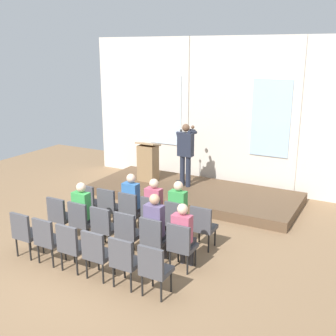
{
  "coord_description": "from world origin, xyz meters",
  "views": [
    {
      "loc": [
        4.55,
        -5.21,
        3.97
      ],
      "look_at": [
        -0.1,
        3.37,
        1.17
      ],
      "focal_mm": 44.45,
      "sensor_mm": 36.0,
      "label": 1
    }
  ],
  "objects": [
    {
      "name": "chair_r0_c3",
      "position": [
        0.29,
        1.97,
        0.53
      ],
      "size": [
        0.46,
        0.44,
        0.94
      ],
      "color": "black",
      "rests_on": "ground"
    },
    {
      "name": "speaker",
      "position": [
        -0.32,
        4.81,
        1.28
      ],
      "size": [
        0.5,
        0.69,
        1.77
      ],
      "color": "#232838",
      "rests_on": "stage_platform"
    },
    {
      "name": "stage_platform",
      "position": [
        0.0,
        4.68,
        0.13
      ],
      "size": [
        5.66,
        2.32,
        0.25
      ],
      "primitive_type": "cube",
      "color": "brown",
      "rests_on": "ground"
    },
    {
      "name": "chair_r0_c0",
      "position": [
        -1.46,
        1.97,
        0.53
      ],
      "size": [
        0.46,
        0.44,
        0.94
      ],
      "color": "black",
      "rests_on": "ground"
    },
    {
      "name": "audience_r1_c4",
      "position": [
        0.87,
        1.08,
        0.76
      ],
      "size": [
        0.36,
        0.39,
        1.38
      ],
      "color": "#2D2D33",
      "rests_on": "ground"
    },
    {
      "name": "chair_r1_c4",
      "position": [
        0.87,
        1.0,
        0.53
      ],
      "size": [
        0.46,
        0.44,
        0.94
      ],
      "color": "black",
      "rests_on": "ground"
    },
    {
      "name": "chair_r1_c1",
      "position": [
        -0.87,
        1.0,
        0.53
      ],
      "size": [
        0.46,
        0.44,
        0.94
      ],
      "color": "black",
      "rests_on": "ground"
    },
    {
      "name": "chair_r1_c5",
      "position": [
        1.46,
        1.0,
        0.53
      ],
      "size": [
        0.46,
        0.44,
        0.94
      ],
      "color": "black",
      "rests_on": "ground"
    },
    {
      "name": "chair_r0_c4",
      "position": [
        0.87,
        1.97,
        0.53
      ],
      "size": [
        0.46,
        0.44,
        0.94
      ],
      "color": "black",
      "rests_on": "ground"
    },
    {
      "name": "mic_stand",
      "position": [
        -0.6,
        5.06,
        0.59
      ],
      "size": [
        0.28,
        0.28,
        1.55
      ],
      "color": "black",
      "rests_on": "stage_platform"
    },
    {
      "name": "chair_r2_c1",
      "position": [
        -0.87,
        0.02,
        0.53
      ],
      "size": [
        0.46,
        0.44,
        0.94
      ],
      "color": "black",
      "rests_on": "ground"
    },
    {
      "name": "chair_r0_c1",
      "position": [
        -0.87,
        1.97,
        0.53
      ],
      "size": [
        0.46,
        0.44,
        0.94
      ],
      "color": "black",
      "rests_on": "ground"
    },
    {
      "name": "chair_r2_c0",
      "position": [
        -1.46,
        0.02,
        0.53
      ],
      "size": [
        0.46,
        0.44,
        0.94
      ],
      "color": "black",
      "rests_on": "ground"
    },
    {
      "name": "chair_r2_c4",
      "position": [
        0.87,
        0.02,
        0.53
      ],
      "size": [
        0.46,
        0.44,
        0.94
      ],
      "color": "black",
      "rests_on": "ground"
    },
    {
      "name": "chair_r2_c5",
      "position": [
        1.46,
        0.02,
        0.53
      ],
      "size": [
        0.46,
        0.44,
        0.94
      ],
      "color": "black",
      "rests_on": "ground"
    },
    {
      "name": "rear_partition",
      "position": [
        0.02,
        6.14,
        2.16
      ],
      "size": [
        8.22,
        0.14,
        4.33
      ],
      "color": "silver",
      "rests_on": "ground"
    },
    {
      "name": "chair_r2_c2",
      "position": [
        -0.29,
        0.02,
        0.53
      ],
      "size": [
        0.46,
        0.44,
        0.94
      ],
      "color": "black",
      "rests_on": "ground"
    },
    {
      "name": "audience_r0_c2",
      "position": [
        -0.29,
        2.05,
        0.75
      ],
      "size": [
        0.36,
        0.39,
        1.35
      ],
      "color": "#2D2D33",
      "rests_on": "ground"
    },
    {
      "name": "audience_r0_c4",
      "position": [
        0.87,
        2.05,
        0.75
      ],
      "size": [
        0.36,
        0.39,
        1.36
      ],
      "color": "#2D2D33",
      "rests_on": "ground"
    },
    {
      "name": "chair_r1_c3",
      "position": [
        0.29,
        1.0,
        0.53
      ],
      "size": [
        0.46,
        0.44,
        0.94
      ],
      "color": "black",
      "rests_on": "ground"
    },
    {
      "name": "chair_r1_c2",
      "position": [
        -0.29,
        1.0,
        0.53
      ],
      "size": [
        0.46,
        0.44,
        0.94
      ],
      "color": "black",
      "rests_on": "ground"
    },
    {
      "name": "audience_r0_c3",
      "position": [
        0.29,
        2.06,
        0.74
      ],
      "size": [
        0.36,
        0.39,
        1.32
      ],
      "color": "#2D2D33",
      "rests_on": "ground"
    },
    {
      "name": "chair_r2_c3",
      "position": [
        0.29,
        0.02,
        0.53
      ],
      "size": [
        0.46,
        0.44,
        0.94
      ],
      "color": "black",
      "rests_on": "ground"
    },
    {
      "name": "audience_r1_c5",
      "position": [
        1.46,
        1.08,
        0.72
      ],
      "size": [
        0.36,
        0.39,
        1.3
      ],
      "color": "#2D2D33",
      "rests_on": "ground"
    },
    {
      "name": "chair_r0_c5",
      "position": [
        1.46,
        1.97,
        0.53
      ],
      "size": [
        0.46,
        0.44,
        0.94
      ],
      "color": "black",
      "rests_on": "ground"
    },
    {
      "name": "chair_r0_c2",
      "position": [
        -0.29,
        1.97,
        0.53
      ],
      "size": [
        0.46,
        0.44,
        0.94
      ],
      "color": "black",
      "rests_on": "ground"
    },
    {
      "name": "chair_r1_c0",
      "position": [
        -1.46,
        1.0,
        0.53
      ],
      "size": [
        0.46,
        0.44,
        0.94
      ],
      "color": "black",
      "rests_on": "ground"
    },
    {
      "name": "ground_plane",
      "position": [
        0.0,
        0.0,
        0.0
      ],
      "size": [
        15.97,
        15.97,
        0.0
      ],
      "primitive_type": "plane",
      "color": "#846647"
    },
    {
      "name": "lectern",
      "position": [
        -1.51,
        4.76,
        0.8
      ],
      "size": [
        0.6,
        0.48,
        1.16
      ],
      "color": "#93724C",
      "rests_on": "stage_platform"
    },
    {
      "name": "audience_r1_c1",
      "position": [
        -0.87,
        1.08,
        0.74
      ],
      "size": [
        0.36,
        0.39,
        1.34
      ],
      "color": "#2D2D33",
      "rests_on": "ground"
    }
  ]
}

